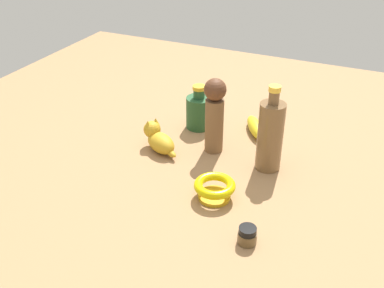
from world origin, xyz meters
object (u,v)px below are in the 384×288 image
cat_figurine (159,139)px  banana (255,127)px  person_figure_adult (215,113)px  bottle_tall (270,135)px  bowl (215,188)px  nail_polish_jar (247,235)px  bottle_short (199,111)px

cat_figurine → banana: 0.33m
person_figure_adult → bottle_tall: bottle_tall is taller
bowl → person_figure_adult: 0.26m
bottle_tall → nail_polish_jar: 0.34m
cat_figurine → bowl: bearing=-32.2°
cat_figurine → nail_polish_jar: cat_figurine is taller
bottle_short → nail_polish_jar: bearing=-55.1°
bowl → nail_polish_jar: size_ratio=2.42×
bottle_tall → bottle_short: bottle_tall is taller
bowl → nail_polish_jar: bearing=-43.7°
cat_figurine → bottle_tall: bearing=7.5°
cat_figurine → nail_polish_jar: size_ratio=3.08×
nail_polish_jar → bowl: bearing=136.3°
person_figure_adult → bottle_short: 0.17m
person_figure_adult → bowl: bearing=-67.4°
nail_polish_jar → bottle_tall: bearing=98.2°
banana → bottle_short: bottle_short is taller
cat_figurine → bottle_short: 0.19m
cat_figurine → person_figure_adult: (0.15, 0.07, 0.09)m
bowl → banana: (-0.01, 0.38, -0.01)m
cat_figurine → bowl: (0.25, -0.16, -0.01)m
person_figure_adult → bottle_tall: (0.18, -0.03, -0.02)m
banana → bowl: bearing=149.8°
bottle_tall → nail_polish_jar: (0.05, -0.32, -0.09)m
bowl → person_figure_adult: (-0.09, 0.22, 0.09)m
cat_figurine → bowl: 0.29m
bowl → nail_polish_jar: (0.13, -0.13, -0.01)m
bottle_tall → nail_polish_jar: bearing=-81.8°
banana → bottle_tall: size_ratio=0.59×
cat_figurine → person_figure_adult: size_ratio=0.59×
bottle_tall → nail_polish_jar: size_ratio=5.68×
cat_figurine → banana: bearing=43.2°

